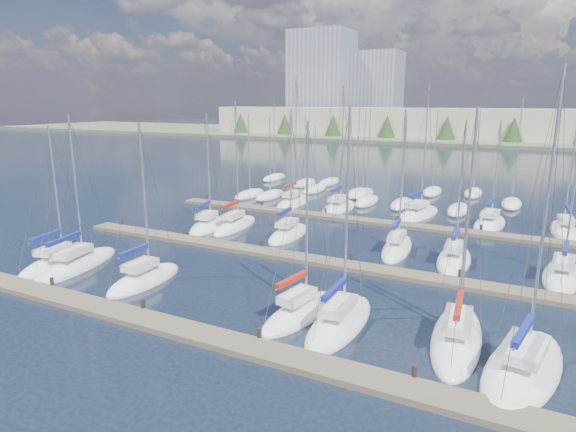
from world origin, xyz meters
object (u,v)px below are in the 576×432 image
at_px(sailboat_b, 77,265).
at_px(sailboat_o, 339,207).
at_px(sailboat_i, 235,226).
at_px(sailboat_m, 562,276).
at_px(sailboat_q, 490,224).
at_px(sailboat_k, 397,248).
at_px(sailboat_r, 564,230).
at_px(sailboat_a, 58,262).
at_px(sailboat_l, 454,260).
at_px(sailboat_e, 340,322).
at_px(sailboat_h, 208,226).
at_px(sailboat_c, 145,279).
at_px(sailboat_d, 300,312).
at_px(sailboat_p, 418,214).
at_px(sailboat_j, 288,234).
at_px(sailboat_g, 523,368).
at_px(sailboat_f, 457,338).
at_px(sailboat_n, 293,202).

height_order(sailboat_b, sailboat_o, sailboat_o).
distance_m(sailboat_i, sailboat_o, 13.96).
distance_m(sailboat_m, sailboat_q, 14.87).
height_order(sailboat_q, sailboat_k, sailboat_k).
distance_m(sailboat_r, sailboat_a, 45.21).
bearing_deg(sailboat_l, sailboat_i, 174.43).
bearing_deg(sailboat_e, sailboat_h, 143.35).
height_order(sailboat_m, sailboat_q, sailboat_m).
height_order(sailboat_h, sailboat_c, sailboat_h).
xyz_separation_m(sailboat_l, sailboat_d, (-6.54, -14.22, 0.01)).
relative_size(sailboat_r, sailboat_h, 1.09).
distance_m(sailboat_r, sailboat_p, 14.00).
height_order(sailboat_b, sailboat_k, sailboat_k).
bearing_deg(sailboat_m, sailboat_k, 178.88).
bearing_deg(sailboat_k, sailboat_c, -137.47).
bearing_deg(sailboat_c, sailboat_o, 80.03).
height_order(sailboat_j, sailboat_p, sailboat_p).
relative_size(sailboat_r, sailboat_d, 1.09).
height_order(sailboat_d, sailboat_m, sailboat_d).
xyz_separation_m(sailboat_h, sailboat_o, (8.55, 13.74, 0.01)).
height_order(sailboat_l, sailboat_c, sailboat_c).
relative_size(sailboat_i, sailboat_l, 1.11).
relative_size(sailboat_h, sailboat_q, 1.06).
bearing_deg(sailboat_i, sailboat_b, -111.20).
height_order(sailboat_d, sailboat_g, sailboat_g).
distance_m(sailboat_p, sailboat_g, 31.46).
bearing_deg(sailboat_g, sailboat_m, 92.19).
relative_size(sailboat_h, sailboat_j, 0.96).
height_order(sailboat_g, sailboat_a, sailboat_g).
relative_size(sailboat_o, sailboat_g, 1.02).
distance_m(sailboat_o, sailboat_a, 30.65).
xyz_separation_m(sailboat_h, sailboat_k, (18.65, 1.18, 0.01)).
height_order(sailboat_h, sailboat_k, sailboat_k).
relative_size(sailboat_i, sailboat_b, 1.07).
xyz_separation_m(sailboat_i, sailboat_a, (-6.12, -15.56, -0.01)).
distance_m(sailboat_j, sailboat_k, 10.17).
distance_m(sailboat_i, sailboat_m, 28.45).
xyz_separation_m(sailboat_m, sailboat_c, (-25.95, -14.05, 0.00)).
bearing_deg(sailboat_q, sailboat_c, -119.71).
distance_m(sailboat_f, sailboat_k, 15.80).
bearing_deg(sailboat_b, sailboat_j, 43.05).
bearing_deg(sailboat_b, sailboat_e, -12.40).
bearing_deg(sailboat_m, sailboat_o, 152.89).
relative_size(sailboat_p, sailboat_k, 1.19).
xyz_separation_m(sailboat_j, sailboat_n, (-5.91, 12.97, 0.01)).
height_order(sailboat_k, sailboat_n, sailboat_n).
height_order(sailboat_q, sailboat_a, sailboat_a).
bearing_deg(sailboat_p, sailboat_n, -166.88).
xyz_separation_m(sailboat_l, sailboat_a, (-27.14, -14.56, 0.00)).
xyz_separation_m(sailboat_i, sailboat_p, (15.09, 13.49, -0.01)).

